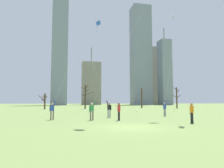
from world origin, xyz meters
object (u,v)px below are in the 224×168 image
object	(u,v)px
distant_kite_low_near_trees_green	(174,24)
bare_tree_right_of_center	(85,96)
kite_flyer_midfield_left_pink	(62,88)
kite_flyer_far_back_yellow	(168,82)
bystander_watching_nearby	(192,112)
kite_flyer_foreground_right_orange	(105,86)
bare_tree_center	(177,97)
bystander_strolling_midfield	(119,111)
distant_kite_drifting_right_blue	(98,29)
kite_flyer_foreground_left_purple	(92,64)
bare_tree_rightmost	(45,101)
bare_tree_leftmost	(142,97)

from	to	relation	value
distant_kite_low_near_trees_green	bare_tree_right_of_center	bearing A→B (deg)	130.21
kite_flyer_midfield_left_pink	kite_flyer_far_back_yellow	bearing A→B (deg)	8.42
bystander_watching_nearby	kite_flyer_foreground_right_orange	bearing A→B (deg)	142.03
kite_flyer_far_back_yellow	bystander_watching_nearby	size ratio (longest dim) A/B	9.57
kite_flyer_foreground_right_orange	bare_tree_right_of_center	xyz separation A→B (m)	(1.19, 31.83, 0.03)
kite_flyer_far_back_yellow	bare_tree_center	world-z (taller)	kite_flyer_far_back_yellow
kite_flyer_foreground_right_orange	bystander_watching_nearby	bearing A→B (deg)	-37.97
bystander_strolling_midfield	distant_kite_low_near_trees_green	distance (m)	26.38
kite_flyer_foreground_right_orange	bystander_watching_nearby	xyz separation A→B (m)	(6.17, -4.81, -2.32)
distant_kite_drifting_right_blue	distant_kite_low_near_trees_green	distance (m)	14.21
kite_flyer_foreground_left_purple	bare_tree_center	world-z (taller)	kite_flyer_foreground_left_purple
bare_tree_rightmost	kite_flyer_far_back_yellow	bearing A→B (deg)	-60.62
kite_flyer_foreground_right_orange	bare_tree_rightmost	world-z (taller)	kite_flyer_foreground_right_orange
kite_flyer_foreground_left_purple	bare_tree_center	size ratio (longest dim) A/B	3.94
distant_kite_drifting_right_blue	bare_tree_leftmost	world-z (taller)	distant_kite_drifting_right_blue
distant_kite_drifting_right_blue	distant_kite_low_near_trees_green	xyz separation A→B (m)	(13.98, -2.20, 1.32)
kite_flyer_foreground_left_purple	bare_tree_leftmost	bearing A→B (deg)	60.85
bare_tree_right_of_center	bare_tree_rightmost	xyz separation A→B (m)	(-9.60, -0.13, -1.23)
bystander_watching_nearby	distant_kite_drifting_right_blue	bearing A→B (deg)	101.39
distant_kite_low_near_trees_green	bare_tree_center	bearing A→B (deg)	59.75
distant_kite_drifting_right_blue	bare_tree_right_of_center	world-z (taller)	distant_kite_drifting_right_blue
bare_tree_center	kite_flyer_far_back_yellow	bearing A→B (deg)	-121.34
bystander_watching_nearby	bare_tree_rightmost	size ratio (longest dim) A/B	0.44
bystander_watching_nearby	bare_tree_right_of_center	world-z (taller)	bare_tree_right_of_center
kite_flyer_foreground_right_orange	distant_kite_drifting_right_blue	size ratio (longest dim) A/B	1.05
bystander_strolling_midfield	bare_tree_center	world-z (taller)	bare_tree_center
kite_flyer_far_back_yellow	bare_tree_center	bearing A→B (deg)	58.66
kite_flyer_foreground_right_orange	bare_tree_leftmost	distance (m)	39.06
distant_kite_drifting_right_blue	bare_tree_rightmost	xyz separation A→B (m)	(-10.24, 14.97, -12.91)
bystander_strolling_midfield	bare_tree_rightmost	xyz separation A→B (m)	(-9.54, 32.82, 1.11)
kite_flyer_midfield_left_pink	bare_tree_rightmost	xyz separation A→B (m)	(-4.39, 30.99, -1.04)
kite_flyer_foreground_right_orange	kite_flyer_midfield_left_pink	xyz separation A→B (m)	(-4.02, 0.70, -0.16)
kite_flyer_foreground_right_orange	distant_kite_drifting_right_blue	bearing A→B (deg)	83.75
distant_kite_drifting_right_blue	distant_kite_low_near_trees_green	size ratio (longest dim) A/B	0.91
distant_kite_drifting_right_blue	distant_kite_low_near_trees_green	bearing A→B (deg)	-8.94
bystander_strolling_midfield	bare_tree_rightmost	size ratio (longest dim) A/B	0.44
distant_kite_drifting_right_blue	bare_tree_rightmost	distance (m)	22.26
kite_flyer_far_back_yellow	bare_tree_right_of_center	xyz separation A→B (m)	(-6.84, 29.34, -0.76)
bare_tree_center	bare_tree_rightmost	world-z (taller)	bare_tree_center
kite_flyer_foreground_left_purple	bare_tree_right_of_center	distance (m)	29.04
distant_kite_low_near_trees_green	bare_tree_leftmost	xyz separation A→B (m)	(1.28, 20.59, -13.29)
distant_kite_drifting_right_blue	bare_tree_center	xyz separation A→B (m)	(24.22, 15.36, -11.87)
bare_tree_rightmost	kite_flyer_foreground_left_purple	bearing A→B (deg)	-75.22
kite_flyer_foreground_left_purple	distant_kite_drifting_right_blue	world-z (taller)	kite_flyer_foreground_left_purple
kite_flyer_midfield_left_pink	bare_tree_rightmost	bearing A→B (deg)	98.06
kite_flyer_midfield_left_pink	bare_tree_right_of_center	size ratio (longest dim) A/B	2.81
bystander_strolling_midfield	bystander_watching_nearby	xyz separation A→B (m)	(5.04, -3.69, 0.00)
kite_flyer_foreground_right_orange	kite_flyer_midfield_left_pink	size ratio (longest dim) A/B	1.03
bystander_watching_nearby	bare_tree_right_of_center	size ratio (longest dim) A/B	0.27
kite_flyer_midfield_left_pink	distant_kite_drifting_right_blue	xyz separation A→B (m)	(5.85, 16.02, 11.87)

